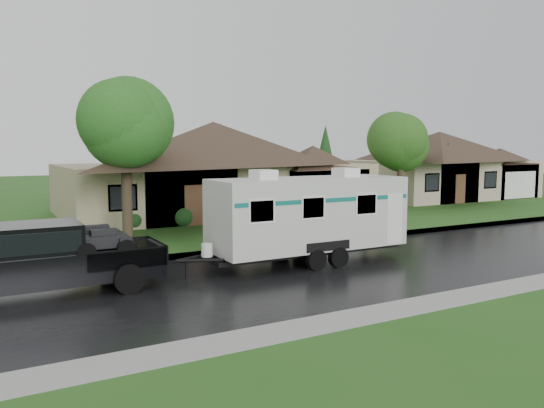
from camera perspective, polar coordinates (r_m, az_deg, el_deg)
The scene contains 11 objects.
ground at distance 20.33m, azimuth 4.07°, elevation -5.72°, with size 140.00×140.00×0.00m, color #24541A.
road at distance 18.73m, azimuth 7.44°, elevation -6.76°, with size 140.00×8.00×0.01m, color black.
curb at distance 22.20m, azimuth 0.88°, elevation -4.51°, with size 140.00×0.50×0.15m, color gray.
lawn at distance 33.72m, azimuth -10.03°, elevation -0.96°, with size 140.00×26.00×0.15m, color #24541A.
house_main at distance 33.22m, azimuth -5.73°, elevation 5.08°, with size 19.44×10.80×6.90m.
house_neighbor at distance 45.41m, azimuth 17.88°, elevation 4.73°, with size 15.12×9.72×6.45m.
tree_left_green at distance 23.51m, azimuth -15.54°, elevation 7.65°, with size 4.13×4.13×6.83m.
tree_right_green at distance 35.80m, azimuth 13.73°, elevation 6.44°, with size 3.78×3.78×6.25m.
shrub_row at distance 29.19m, azimuth -2.65°, elevation -0.82°, with size 13.60×1.00×1.00m.
pickup_truck at distance 16.28m, azimuth -23.17°, elevation -5.23°, with size 6.15×2.34×2.05m.
travel_trailer at distance 19.15m, azimuth 3.95°, elevation -0.98°, with size 7.58×2.66×3.40m.
Camera 1 is at (-10.92, -16.64, 4.15)m, focal length 35.00 mm.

